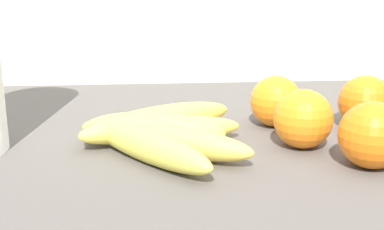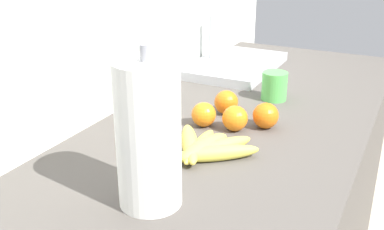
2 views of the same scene
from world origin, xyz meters
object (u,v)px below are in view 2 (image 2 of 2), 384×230
orange_right (226,102)px  paper_towel_roll (148,136)px  sink_basin (235,65)px  orange_far_right (266,116)px  orange_center (204,114)px  banana_bunch (205,148)px  mug (274,86)px  orange_back_left (235,118)px

orange_right → paper_towel_roll: 0.52m
orange_right → sink_basin: size_ratio=0.16×
orange_far_right → sink_basin: size_ratio=0.16×
orange_center → paper_towel_roll: (-0.39, -0.07, 0.11)m
orange_far_right → sink_basin: bearing=30.3°
banana_bunch → orange_center: bearing=26.3°
sink_basin → mug: bearing=-137.5°
banana_bunch → sink_basin: size_ratio=0.55×
banana_bunch → orange_far_right: size_ratio=3.44×
orange_center → mug: mug is taller
orange_far_right → paper_towel_roll: paper_towel_roll is taller
orange_back_left → orange_center: 0.09m
orange_far_right → paper_towel_roll: bearing=169.5°
orange_far_right → mug: mug is taller
orange_back_left → orange_center: orange_back_left is taller
paper_towel_roll → orange_back_left: bearing=-2.4°
orange_back_left → mug: 0.28m
orange_center → sink_basin: 0.56m
orange_back_left → mug: bearing=-4.0°
orange_back_left → sink_basin: sink_basin is taller
orange_far_right → orange_back_left: (-0.05, 0.07, -0.00)m
banana_bunch → paper_towel_roll: bearing=178.0°
orange_far_right → orange_center: bearing=112.7°
orange_far_right → orange_center: (-0.06, 0.15, -0.00)m
banana_bunch → orange_center: orange_center is taller
banana_bunch → sink_basin: (0.71, 0.21, -0.00)m
mug → banana_bunch: bearing=176.3°
paper_towel_roll → orange_far_right: bearing=-10.5°
orange_center → banana_bunch: bearing=-153.7°
orange_center → orange_right: orange_right is taller
paper_towel_roll → mug: bearing=-3.1°
paper_towel_roll → orange_center: bearing=10.1°
mug → paper_towel_roll: bearing=176.9°
paper_towel_roll → mug: size_ratio=3.57×
banana_bunch → orange_back_left: 0.17m
orange_back_left → sink_basin: size_ratio=0.16×
orange_far_right → mug: bearing=11.8°
paper_towel_roll → sink_basin: paper_towel_roll is taller
banana_bunch → paper_towel_roll: (-0.23, 0.01, 0.12)m
orange_back_left → orange_center: size_ratio=1.02×
banana_bunch → mug: mug is taller
orange_far_right → orange_right: same height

